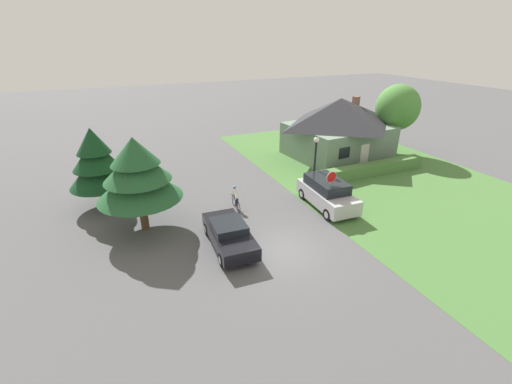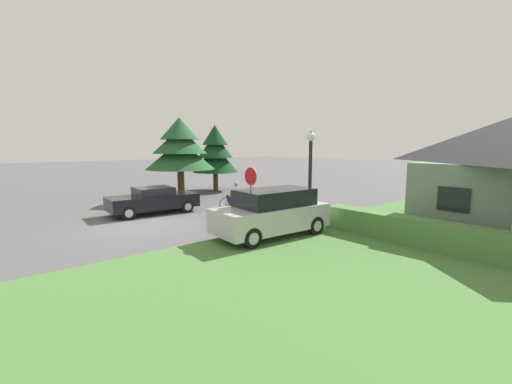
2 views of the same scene
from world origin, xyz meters
The scene contains 10 objects.
ground_plane centered at (0.00, 0.00, 0.00)m, with size 140.00×140.00×0.00m, color #515154.
grass_verge_right centered at (12.09, 4.00, 0.01)m, with size 16.00×36.00×0.01m, color #477538.
hedge_row centered at (11.08, 6.36, 0.49)m, with size 10.93×0.90×0.97m, color #4C7A3D.
sedan_left_lane centered at (-2.19, 1.42, 0.71)m, with size 2.12×4.63×1.40m.
cyclist centered at (-0.35, 5.25, 0.72)m, with size 0.44×1.72×1.52m.
parked_suv_right centered at (5.15, 3.20, 0.94)m, with size 2.25×4.78×1.86m.
stop_sign centered at (4.78, 2.43, 1.96)m, with size 0.72×0.07×2.76m.
street_lamp centered at (5.37, 5.17, 2.72)m, with size 0.37×0.37×4.19m.
conifer_tall_near centered at (-6.02, 5.04, 3.46)m, with size 4.61×4.61×5.43m.
conifer_tall_far centered at (-8.05, 9.15, 3.06)m, with size 3.63×3.63×5.19m.
Camera 2 is at (14.98, -5.79, 3.58)m, focal length 24.00 mm.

